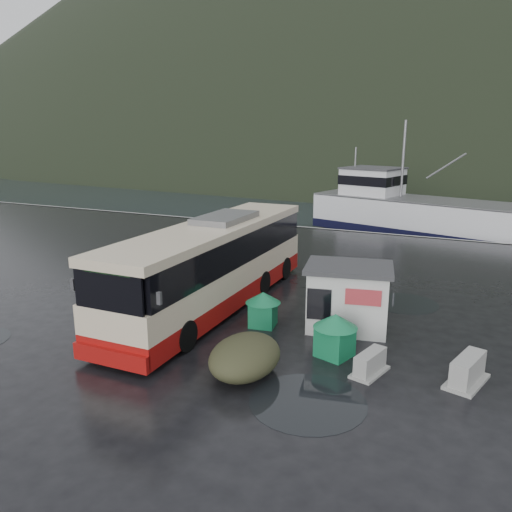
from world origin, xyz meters
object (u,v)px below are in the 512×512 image
at_px(waste_bin_left, 334,356).
at_px(white_van, 164,296).
at_px(ticket_kiosk, 346,328).
at_px(jersey_barrier_b, 369,373).
at_px(waste_bin_right, 263,326).
at_px(fishing_trawler, 430,221).
at_px(coach_bus, 215,305).
at_px(dome_tent, 245,373).
at_px(jersey_barrier_a, 466,383).

bearing_deg(waste_bin_left, white_van, 162.16).
distance_m(ticket_kiosk, jersey_barrier_b, 3.66).
xyz_separation_m(waste_bin_right, fishing_trawler, (3.41, 26.77, 0.00)).
relative_size(waste_bin_right, ticket_kiosk, 0.43).
bearing_deg(coach_bus, dome_tent, -52.84).
distance_m(coach_bus, ticket_kiosk, 5.78).
bearing_deg(dome_tent, jersey_barrier_b, 24.55).
bearing_deg(fishing_trawler, waste_bin_right, -81.49).
height_order(coach_bus, dome_tent, coach_bus).
height_order(waste_bin_right, ticket_kiosk, ticket_kiosk).
distance_m(white_van, waste_bin_right, 5.67).
distance_m(coach_bus, fishing_trawler, 26.29).
bearing_deg(jersey_barrier_b, ticket_kiosk, 115.53).
xyz_separation_m(coach_bus, fishing_trawler, (6.21, 25.55, 0.00)).
bearing_deg(dome_tent, white_van, 141.82).
bearing_deg(fishing_trawler, coach_bus, -87.88).
bearing_deg(ticket_kiosk, jersey_barrier_a, -43.16).
height_order(waste_bin_left, dome_tent, waste_bin_left).
height_order(waste_bin_right, fishing_trawler, fishing_trawler).
height_order(coach_bus, fishing_trawler, fishing_trawler).
height_order(white_van, ticket_kiosk, ticket_kiosk).
bearing_deg(ticket_kiosk, waste_bin_left, -95.48).
xyz_separation_m(white_van, waste_bin_left, (8.73, -2.81, 0.00)).
bearing_deg(fishing_trawler, waste_bin_left, -74.60).
height_order(waste_bin_right, jersey_barrier_b, waste_bin_right).
height_order(waste_bin_right, jersey_barrier_a, waste_bin_right).
xyz_separation_m(white_van, jersey_barrier_a, (12.82, -3.00, 0.00)).
distance_m(ticket_kiosk, jersey_barrier_a, 5.11).
height_order(dome_tent, jersey_barrier_b, dome_tent).
bearing_deg(waste_bin_left, dome_tent, -132.56).
distance_m(waste_bin_right, dome_tent, 3.95).
bearing_deg(jersey_barrier_a, white_van, 166.84).
relative_size(dome_tent, fishing_trawler, 0.12).
bearing_deg(ticket_kiosk, coach_bus, 167.94).
bearing_deg(ticket_kiosk, jersey_barrier_b, -75.37).
relative_size(white_van, waste_bin_left, 3.77).
height_order(coach_bus, ticket_kiosk, coach_bus).
bearing_deg(ticket_kiosk, fishing_trawler, 78.14).
bearing_deg(waste_bin_right, ticket_kiosk, 20.23).
distance_m(white_van, ticket_kiosk, 8.50).
distance_m(jersey_barrier_a, jersey_barrier_b, 2.81).
distance_m(dome_tent, ticket_kiosk, 5.26).
bearing_deg(jersey_barrier_b, waste_bin_right, 154.25).
xyz_separation_m(ticket_kiosk, jersey_barrier_a, (4.32, -2.73, 0.00)).
height_order(coach_bus, waste_bin_right, coach_bus).
height_order(jersey_barrier_a, jersey_barrier_b, jersey_barrier_a).
distance_m(ticket_kiosk, fishing_trawler, 25.67).
relative_size(coach_bus, waste_bin_left, 9.08).
height_order(white_van, waste_bin_right, white_van).
distance_m(white_van, jersey_barrier_a, 13.16).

